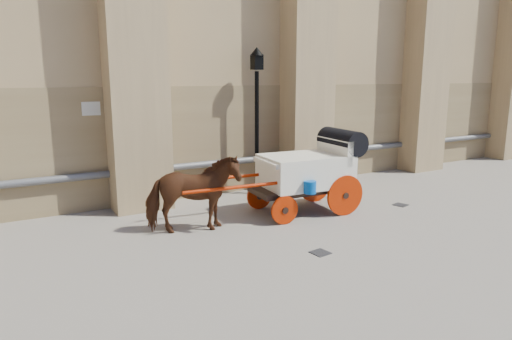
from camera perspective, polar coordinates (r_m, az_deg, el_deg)
ground at (r=9.00m, az=-1.35°, el=-9.51°), size 90.00×90.00×0.00m
horse at (r=9.65m, az=-7.91°, el=-3.04°), size 2.10×1.33×1.64m
carriage at (r=11.11m, az=6.88°, el=0.21°), size 4.60×1.67×1.97m
street_lamp at (r=12.55m, az=0.10°, el=6.59°), size 0.38×0.38×4.02m
drain_grate_near at (r=8.76m, az=8.03°, el=-10.19°), size 0.36×0.36×0.01m
drain_grate_far at (r=12.33m, az=17.60°, el=-4.18°), size 0.39×0.39×0.01m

